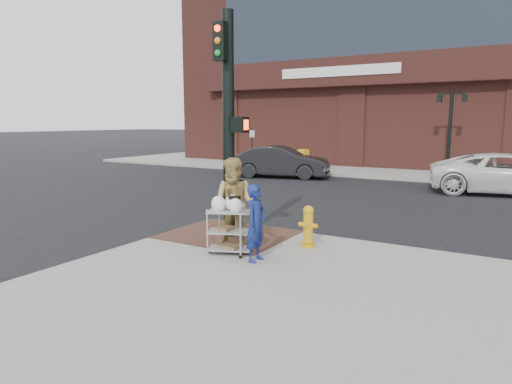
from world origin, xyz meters
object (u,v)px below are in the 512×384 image
Objects in this scene: sedan_dark at (281,162)px; fire_hydrant at (308,226)px; woman_blue at (256,223)px; minivan_white at (508,174)px; pedestrian_tan at (235,204)px; lamp_post at (450,124)px; utility_cart at (229,227)px; traffic_signal_pole at (229,119)px.

sedan_dark reaches higher than fire_hydrant.
woman_blue is 13.11m from minivan_white.
lamp_post is at bearing 72.19° from pedestrian_tan.
minivan_white reaches higher than utility_cart.
lamp_post is 5.14m from minivan_white.
utility_cart is at bearing 76.24° from woman_blue.
woman_blue is 0.31× the size of sedan_dark.
woman_blue is 0.96m from pedestrian_tan.
minivan_white is at bearing -18.24° from woman_blue.
pedestrian_tan is 0.34× the size of minivan_white.
lamp_post is at bearing -77.10° from sedan_dark.
lamp_post is at bearing 87.90° from fire_hydrant.
traffic_signal_pole is at bearing 124.04° from utility_cart.
traffic_signal_pole is at bearing -176.92° from fire_hydrant.
fire_hydrant is at bearing -19.47° from woman_blue.
woman_blue is 0.26× the size of minivan_white.
traffic_signal_pole reaches higher than minivan_white.
lamp_post is at bearing 80.76° from traffic_signal_pole.
utility_cart is (0.09, -0.34, -0.42)m from pedestrian_tan.
pedestrian_tan is at bearing -96.38° from lamp_post.
traffic_signal_pole is 2.03m from pedestrian_tan.
minivan_white is at bearing 70.34° from utility_cart.
lamp_post is 0.71× the size of minivan_white.
woman_blue is at bearing -12.05° from utility_cart.
pedestrian_tan is 12.91m from minivan_white.
utility_cart reaches higher than fire_hydrant.
woman_blue is 1.49m from fire_hydrant.
minivan_white is (9.92, -0.23, 0.00)m from sedan_dark.
woman_blue reaches higher than minivan_white.
utility_cart is (-0.71, 0.15, -0.20)m from woman_blue.
lamp_post is 2.73× the size of woman_blue.
pedestrian_tan is (-0.79, 0.49, 0.22)m from woman_blue.
lamp_post reaches higher than fire_hydrant.
traffic_signal_pole is at bearing -99.24° from lamp_post.
fire_hydrant is at bearing -164.25° from sedan_dark.
lamp_post reaches higher than sedan_dark.
fire_hydrant is at bearing 47.16° from utility_cart.
traffic_signal_pole is 12.61m from sedan_dark.
lamp_post is 16.57m from utility_cart.
pedestrian_tan is at bearing -49.53° from traffic_signal_pole.
pedestrian_tan is at bearing -170.77° from sedan_dark.
woman_blue is at bearing -41.16° from traffic_signal_pole.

